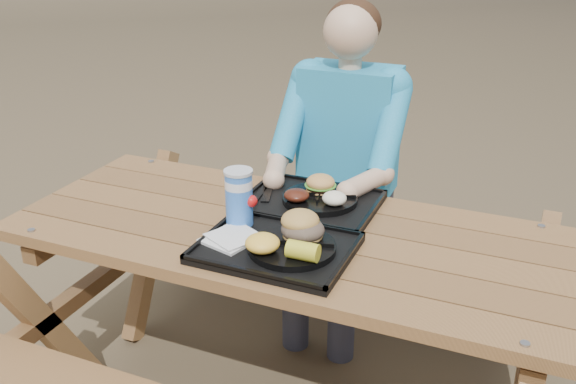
% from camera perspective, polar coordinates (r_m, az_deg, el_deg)
% --- Properties ---
extents(picnic_table, '(1.80, 1.49, 0.75)m').
position_cam_1_polar(picnic_table, '(2.26, 0.00, -11.81)').
color(picnic_table, '#999999').
rests_on(picnic_table, ground).
extents(tray_near, '(0.45, 0.35, 0.02)m').
position_cam_1_polar(tray_near, '(1.93, -1.08, -5.10)').
color(tray_near, black).
rests_on(tray_near, picnic_table).
extents(tray_far, '(0.45, 0.35, 0.02)m').
position_cam_1_polar(tray_far, '(2.22, 2.03, -1.05)').
color(tray_far, black).
rests_on(tray_far, picnic_table).
extents(plate_near, '(0.26, 0.26, 0.02)m').
position_cam_1_polar(plate_near, '(1.89, 0.38, -4.95)').
color(plate_near, black).
rests_on(plate_near, tray_near).
extents(plate_far, '(0.26, 0.26, 0.02)m').
position_cam_1_polar(plate_far, '(2.21, 2.86, -0.61)').
color(plate_far, black).
rests_on(plate_far, tray_far).
extents(napkin_stack, '(0.18, 0.18, 0.02)m').
position_cam_1_polar(napkin_stack, '(1.96, -5.19, -4.09)').
color(napkin_stack, silver).
rests_on(napkin_stack, tray_near).
extents(soda_cup, '(0.09, 0.09, 0.17)m').
position_cam_1_polar(soda_cup, '(2.02, -4.37, -0.61)').
color(soda_cup, blue).
rests_on(soda_cup, tray_near).
extents(condiment_bbq, '(0.05, 0.05, 0.03)m').
position_cam_1_polar(condiment_bbq, '(2.01, 0.50, -2.97)').
color(condiment_bbq, black).
rests_on(condiment_bbq, tray_near).
extents(condiment_mustard, '(0.06, 0.06, 0.03)m').
position_cam_1_polar(condiment_mustard, '(2.00, 2.21, -3.14)').
color(condiment_mustard, gold).
rests_on(condiment_mustard, tray_near).
extents(sandwich, '(0.12, 0.12, 0.13)m').
position_cam_1_polar(sandwich, '(1.90, 1.33, -2.35)').
color(sandwich, '#BC8B42').
rests_on(sandwich, plate_near).
extents(mac_cheese, '(0.10, 0.10, 0.05)m').
position_cam_1_polar(mac_cheese, '(1.84, -2.29, -4.56)').
color(mac_cheese, yellow).
rests_on(mac_cheese, plate_near).
extents(corn_cob, '(0.09, 0.09, 0.05)m').
position_cam_1_polar(corn_cob, '(1.80, 1.34, -5.26)').
color(corn_cob, yellow).
rests_on(corn_cob, plate_near).
extents(cutlery_far, '(0.08, 0.16, 0.01)m').
position_cam_1_polar(cutlery_far, '(2.27, -1.81, -0.05)').
color(cutlery_far, black).
rests_on(cutlery_far, tray_far).
extents(burger, '(0.10, 0.10, 0.09)m').
position_cam_1_polar(burger, '(2.23, 2.91, 1.18)').
color(burger, '#CE8F48').
rests_on(burger, plate_far).
extents(baked_beans, '(0.09, 0.09, 0.04)m').
position_cam_1_polar(baked_beans, '(2.16, 0.77, -0.29)').
color(baked_beans, '#48190E').
rests_on(baked_beans, plate_far).
extents(potato_salad, '(0.08, 0.08, 0.05)m').
position_cam_1_polar(potato_salad, '(2.14, 4.15, -0.56)').
color(potato_salad, white).
rests_on(potato_salad, plate_far).
extents(diner, '(0.48, 0.84, 1.28)m').
position_cam_1_polar(diner, '(2.70, 5.13, 0.74)').
color(diner, teal).
rests_on(diner, ground).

